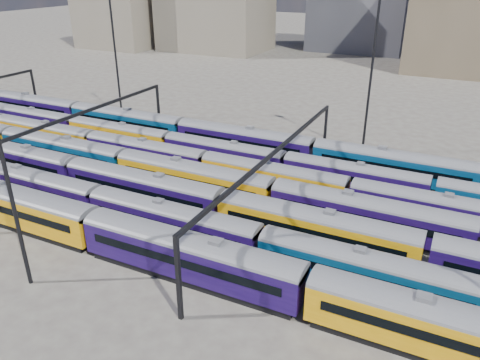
% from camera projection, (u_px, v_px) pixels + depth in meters
% --- Properties ---
extents(ground, '(500.00, 500.00, 0.00)m').
position_uv_depth(ground, '(200.00, 197.00, 58.87)').
color(ground, '#47403C').
rests_on(ground, ground).
extents(rake_0, '(133.92, 3.26, 5.51)m').
position_uv_depth(rake_0, '(93.00, 225.00, 46.76)').
color(rake_0, black).
rests_on(rake_0, ground).
extents(rake_1, '(120.15, 2.93, 4.93)m').
position_uv_depth(rake_1, '(97.00, 199.00, 52.57)').
color(rake_1, black).
rests_on(rake_1, ground).
extents(rake_2, '(127.25, 3.10, 5.23)m').
position_uv_depth(rake_2, '(222.00, 203.00, 51.31)').
color(rake_2, black).
rests_on(rake_2, ground).
extents(rake_3, '(128.89, 3.14, 5.30)m').
position_uv_depth(rake_3, '(274.00, 192.00, 53.75)').
color(rake_3, black).
rests_on(rake_3, ground).
extents(rake_4, '(136.53, 2.85, 4.79)m').
position_uv_depth(rake_4, '(145.00, 151.00, 66.63)').
color(rake_4, black).
rests_on(rake_4, ground).
extents(rake_5, '(112.32, 2.74, 4.60)m').
position_uv_depth(rake_5, '(168.00, 141.00, 70.55)').
color(rake_5, black).
rests_on(rake_5, ground).
extents(rake_6, '(131.68, 3.21, 5.42)m').
position_uv_depth(rake_6, '(182.00, 128.00, 74.76)').
color(rake_6, black).
rests_on(rake_6, ground).
extents(gantry_1, '(0.35, 40.35, 8.03)m').
position_uv_depth(gantry_1, '(72.00, 124.00, 64.03)').
color(gantry_1, black).
rests_on(gantry_1, ground).
extents(gantry_2, '(0.35, 40.35, 8.03)m').
position_uv_depth(gantry_2, '(275.00, 160.00, 52.06)').
color(gantry_2, black).
rests_on(gantry_2, ground).
extents(mast_1, '(1.40, 0.50, 25.60)m').
position_uv_depth(mast_1, '(114.00, 43.00, 83.01)').
color(mast_1, black).
rests_on(mast_1, ground).
extents(mast_3, '(1.40, 0.50, 25.60)m').
position_uv_depth(mast_3, '(373.00, 62.00, 66.68)').
color(mast_3, black).
rests_on(mast_3, ground).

